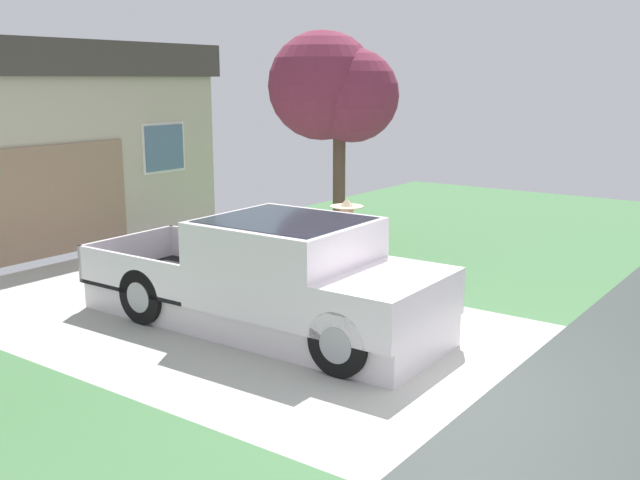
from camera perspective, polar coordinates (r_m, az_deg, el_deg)
pickup_truck at (r=10.12m, az=-2.99°, el=-3.19°), size 2.13×5.40×1.58m
person_with_hat at (r=11.21m, az=2.05°, el=-0.33°), size 0.50×0.50×1.66m
handbag at (r=11.15m, az=3.13°, el=-4.87°), size 0.36×0.21×0.42m
neighbor_tree at (r=14.68m, az=0.96°, el=11.70°), size 2.20×2.51×4.33m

